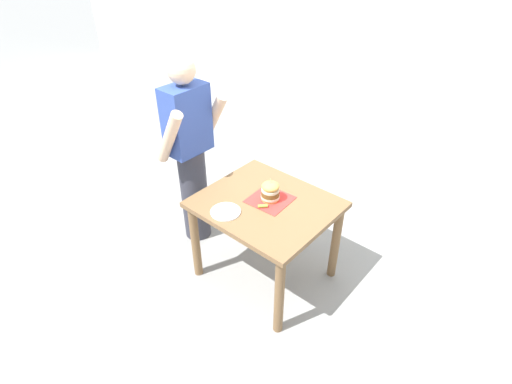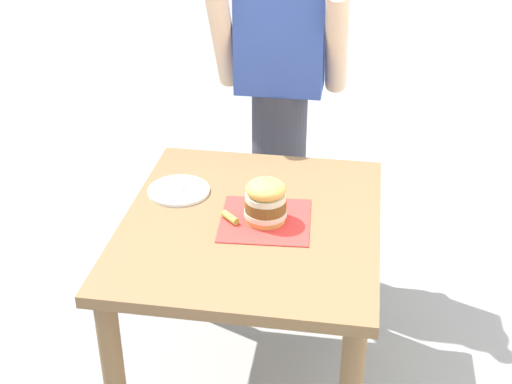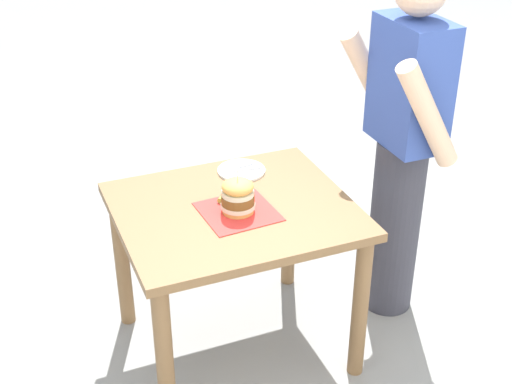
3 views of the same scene
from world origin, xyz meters
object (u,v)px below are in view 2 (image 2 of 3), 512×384
object	(u,v)px
diner_across_table	(280,92)
pickle_spear	(230,218)
sandwich	(266,201)
side_plate_with_forks	(179,191)
patio_table	(251,252)

from	to	relation	value
diner_across_table	pickle_spear	bearing A→B (deg)	-93.77
sandwich	side_plate_with_forks	world-z (taller)	sandwich
sandwich	patio_table	bearing A→B (deg)	178.23
pickle_spear	side_plate_with_forks	xyz separation A→B (m)	(-0.22, 0.17, -0.01)
side_plate_with_forks	patio_table	bearing A→B (deg)	-26.75
sandwich	side_plate_with_forks	size ratio (longest dim) A/B	0.85
patio_table	pickle_spear	distance (m)	0.16
sandwich	diner_across_table	xyz separation A→B (m)	(-0.06, 0.82, 0.06)
pickle_spear	diner_across_table	world-z (taller)	diner_across_table
pickle_spear	diner_across_table	bearing A→B (deg)	86.23
side_plate_with_forks	diner_across_table	xyz separation A→B (m)	(0.27, 0.68, 0.13)
sandwich	diner_across_table	world-z (taller)	diner_across_table
patio_table	pickle_spear	xyz separation A→B (m)	(-0.07, -0.02, 0.15)
patio_table	diner_across_table	world-z (taller)	diner_across_table
patio_table	pickle_spear	world-z (taller)	pickle_spear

